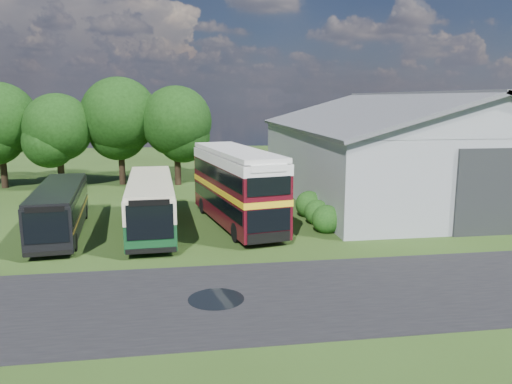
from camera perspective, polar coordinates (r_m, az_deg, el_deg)
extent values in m
plane|color=#233912|center=(22.84, -1.33, -9.07)|extent=(120.00, 120.00, 0.00)
cube|color=black|center=(20.69, 8.20, -11.34)|extent=(60.00, 8.00, 0.02)
cylinder|color=black|center=(19.92, -4.58, -12.15)|extent=(2.20, 2.20, 0.01)
cube|color=gray|center=(41.61, 16.65, 3.37)|extent=(18.00, 24.00, 5.50)
cube|color=#2D3033|center=(31.28, 26.01, -0.02)|extent=(5.20, 0.18, 5.00)
cylinder|color=black|center=(48.68, -26.89, 2.43)|extent=(0.56, 0.56, 3.42)
cylinder|color=black|center=(46.41, -21.38, 2.27)|extent=(0.56, 0.56, 3.06)
sphere|color=black|center=(46.06, -21.70, 6.88)|extent=(5.78, 5.78, 5.78)
cylinder|color=black|center=(46.81, -15.08, 3.04)|extent=(0.56, 0.56, 3.60)
sphere|color=black|center=(46.46, -15.34, 8.42)|extent=(6.80, 6.80, 6.80)
cylinder|color=black|center=(45.53, -8.94, 2.89)|extent=(0.56, 0.56, 3.31)
sphere|color=black|center=(45.17, -9.09, 7.98)|extent=(6.26, 6.26, 6.26)
sphere|color=#194714|center=(29.59, 8.01, -4.55)|extent=(1.70, 1.70, 1.70)
sphere|color=#194714|center=(31.44, 6.98, -3.62)|extent=(1.60, 1.60, 1.60)
sphere|color=#194714|center=(33.32, 6.06, -2.78)|extent=(1.80, 1.80, 1.80)
cube|color=#0F3A1C|center=(29.94, -11.94, -1.15)|extent=(3.14, 11.34, 2.79)
cube|color=#420912|center=(30.54, -2.24, 0.84)|extent=(4.87, 11.23, 4.36)
cube|color=black|center=(30.58, -21.52, -1.73)|extent=(3.39, 10.39, 2.54)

